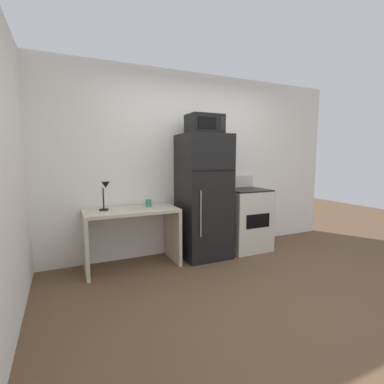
% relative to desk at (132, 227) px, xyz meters
% --- Properties ---
extents(ground_plane, '(12.00, 12.00, 0.00)m').
position_rel_desk_xyz_m(ground_plane, '(1.01, -1.35, -0.52)').
color(ground_plane, brown).
extents(wall_back_white, '(5.00, 0.10, 2.60)m').
position_rel_desk_xyz_m(wall_back_white, '(1.01, 0.35, 0.78)').
color(wall_back_white, white).
rests_on(wall_back_white, ground).
extents(desk, '(1.15, 0.57, 0.75)m').
position_rel_desk_xyz_m(desk, '(0.00, 0.00, 0.00)').
color(desk, beige).
rests_on(desk, ground).
extents(desk_lamp, '(0.14, 0.12, 0.35)m').
position_rel_desk_xyz_m(desk_lamp, '(-0.30, 0.04, 0.47)').
color(desk_lamp, black).
rests_on(desk_lamp, desk).
extents(coffee_mug, '(0.08, 0.08, 0.09)m').
position_rel_desk_xyz_m(coffee_mug, '(0.25, 0.07, 0.27)').
color(coffee_mug, '#338C66').
rests_on(coffee_mug, desk).
extents(refrigerator, '(0.64, 0.65, 1.71)m').
position_rel_desk_xyz_m(refrigerator, '(1.01, -0.03, 0.33)').
color(refrigerator, black).
rests_on(refrigerator, ground).
extents(microwave, '(0.46, 0.35, 0.26)m').
position_rel_desk_xyz_m(microwave, '(1.01, -0.05, 1.31)').
color(microwave, black).
rests_on(microwave, refrigerator).
extents(oven_range, '(0.63, 0.61, 1.10)m').
position_rel_desk_xyz_m(oven_range, '(1.73, -0.01, -0.06)').
color(oven_range, beige).
rests_on(oven_range, ground).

